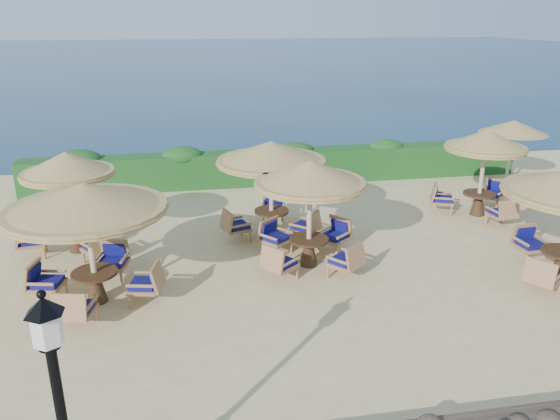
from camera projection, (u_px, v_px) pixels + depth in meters
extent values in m
plane|color=beige|center=(332.00, 266.00, 13.38)|extent=(120.00, 120.00, 0.00)
plane|color=#0B2747|center=(204.00, 57.00, 78.22)|extent=(160.00, 160.00, 0.00)
cube|color=#154418|center=(280.00, 167.00, 19.85)|extent=(18.00, 0.90, 1.20)
cylinder|color=silver|center=(47.00, 327.00, 5.28)|extent=(0.30, 0.30, 0.36)
cone|color=black|center=(43.00, 305.00, 5.20)|extent=(0.40, 0.40, 0.18)
cylinder|color=beige|center=(509.00, 157.00, 19.11)|extent=(0.10, 0.10, 2.20)
cone|color=olive|center=(514.00, 127.00, 18.74)|extent=(2.30, 2.30, 0.45)
cylinder|color=beige|center=(91.00, 250.00, 11.35)|extent=(0.12, 0.12, 2.40)
cone|color=olive|center=(85.00, 197.00, 10.95)|extent=(3.32, 3.32, 0.55)
cylinder|color=olive|center=(86.00, 210.00, 11.05)|extent=(3.25, 3.25, 0.14)
cylinder|color=#402816|center=(94.00, 273.00, 11.53)|extent=(0.96, 0.96, 0.06)
cone|color=#402816|center=(96.00, 288.00, 11.65)|extent=(0.44, 0.44, 0.64)
cylinder|color=beige|center=(309.00, 219.00, 13.07)|extent=(0.12, 0.12, 2.40)
cone|color=olive|center=(310.00, 172.00, 12.67)|extent=(2.66, 2.66, 0.55)
cylinder|color=olive|center=(310.00, 183.00, 12.76)|extent=(2.61, 2.61, 0.14)
cylinder|color=#402816|center=(309.00, 239.00, 13.24)|extent=(0.96, 0.96, 0.06)
cone|color=#402816|center=(309.00, 252.00, 13.36)|extent=(0.44, 0.44, 0.64)
cylinder|color=beige|center=(72.00, 208.00, 13.86)|extent=(0.12, 0.12, 2.40)
cone|color=olive|center=(66.00, 163.00, 13.46)|extent=(2.31, 2.31, 0.55)
cylinder|color=olive|center=(68.00, 174.00, 13.56)|extent=(2.26, 2.26, 0.14)
cylinder|color=#402816|center=(75.00, 227.00, 14.04)|extent=(0.96, 0.96, 0.06)
cone|color=#402816|center=(77.00, 239.00, 14.16)|extent=(0.44, 0.44, 0.64)
cylinder|color=beige|center=(271.00, 193.00, 14.96)|extent=(0.12, 0.12, 2.40)
cone|color=olive|center=(271.00, 151.00, 14.56)|extent=(2.99, 2.99, 0.55)
cylinder|color=olive|center=(271.00, 162.00, 14.66)|extent=(2.93, 2.93, 0.14)
cylinder|color=#402816|center=(271.00, 211.00, 15.14)|extent=(0.96, 0.96, 0.06)
cone|color=#402816|center=(272.00, 223.00, 15.26)|extent=(0.44, 0.44, 0.64)
cylinder|color=beige|center=(482.00, 177.00, 16.42)|extent=(0.12, 0.12, 2.40)
cone|color=olive|center=(487.00, 139.00, 16.02)|extent=(2.39, 2.39, 0.55)
cylinder|color=olive|center=(485.00, 148.00, 16.11)|extent=(2.34, 2.34, 0.14)
cylinder|color=#402816|center=(479.00, 194.00, 16.59)|extent=(0.96, 0.96, 0.06)
cone|color=#402816|center=(478.00, 205.00, 16.71)|extent=(0.44, 0.44, 0.64)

